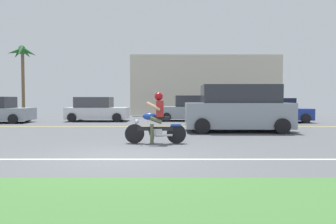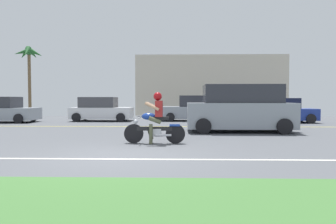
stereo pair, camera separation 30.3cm
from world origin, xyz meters
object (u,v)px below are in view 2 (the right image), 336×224
(parked_car_1, at_px, (101,110))
(parked_car_2, at_px, (196,109))
(parked_car_3, at_px, (281,111))
(motorcyclist, at_px, (155,122))
(palm_tree_0, at_px, (29,59))
(suv_nearby, at_px, (240,109))
(parked_car_0, at_px, (0,110))

(parked_car_1, distance_m, parked_car_2, 6.21)
(parked_car_2, distance_m, parked_car_3, 5.23)
(motorcyclist, distance_m, palm_tree_0, 17.88)
(suv_nearby, distance_m, palm_tree_0, 17.77)
(suv_nearby, distance_m, parked_car_0, 14.52)
(motorcyclist, xyz_separation_m, parked_car_1, (-4.23, 10.10, 0.03))
(parked_car_0, distance_m, palm_tree_0, 6.32)
(motorcyclist, relative_size, palm_tree_0, 0.36)
(parked_car_3, bearing_deg, palm_tree_0, 165.32)
(motorcyclist, distance_m, parked_car_1, 10.95)
(parked_car_3, bearing_deg, parked_car_1, 175.12)
(parked_car_3, distance_m, palm_tree_0, 18.74)
(palm_tree_0, bearing_deg, parked_car_0, -83.48)
(suv_nearby, bearing_deg, parked_car_0, 159.39)
(parked_car_1, bearing_deg, motorcyclist, -67.29)
(motorcyclist, height_order, parked_car_0, motorcyclist)
(motorcyclist, relative_size, suv_nearby, 0.41)
(parked_car_0, height_order, palm_tree_0, palm_tree_0)
(motorcyclist, xyz_separation_m, parked_car_2, (1.97, 10.47, 0.08))
(parked_car_1, bearing_deg, parked_car_2, 3.39)
(suv_nearby, distance_m, parked_car_1, 10.02)
(parked_car_3, bearing_deg, motorcyclist, -127.58)
(parked_car_0, xyz_separation_m, parked_car_2, (12.11, 1.69, 0.04))
(parked_car_2, bearing_deg, parked_car_0, -172.06)
(parked_car_3, relative_size, palm_tree_0, 0.72)
(parked_car_0, bearing_deg, parked_car_1, 12.59)
(parked_car_0, bearing_deg, parked_car_2, 7.94)
(parked_car_1, bearing_deg, suv_nearby, -39.96)
(parked_car_1, bearing_deg, parked_car_3, -4.88)
(parked_car_1, relative_size, palm_tree_0, 0.71)
(parked_car_1, xyz_separation_m, parked_car_2, (6.20, 0.37, 0.04))
(suv_nearby, xyz_separation_m, parked_car_0, (-13.59, 5.11, -0.25))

